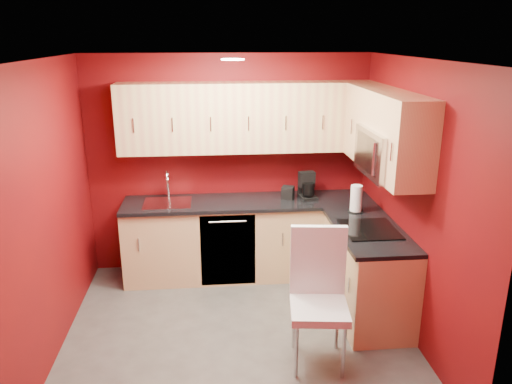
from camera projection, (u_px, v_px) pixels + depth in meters
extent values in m
plane|color=#53514E|center=(238.00, 332.00, 4.72)|extent=(3.20, 3.20, 0.00)
plane|color=white|center=(235.00, 59.00, 3.97)|extent=(3.20, 3.20, 0.00)
plane|color=#630909|center=(229.00, 165.00, 5.77)|extent=(3.20, 0.00, 3.20)
plane|color=#630909|center=(251.00, 292.00, 2.92)|extent=(3.20, 0.00, 3.20)
plane|color=#630909|center=(47.00, 213.00, 4.20)|extent=(0.00, 3.00, 3.00)
plane|color=#630909|center=(414.00, 202.00, 4.49)|extent=(0.00, 3.00, 3.00)
cube|color=tan|center=(249.00, 239.00, 5.75)|extent=(2.80, 0.60, 0.87)
cube|color=tan|center=(367.00, 272.00, 4.94)|extent=(0.60, 1.30, 0.87)
cube|color=black|center=(249.00, 202.00, 5.60)|extent=(2.80, 0.63, 0.04)
cube|color=black|center=(369.00, 230.00, 4.79)|extent=(0.63, 1.27, 0.04)
cube|color=#DABD7B|center=(247.00, 117.00, 5.45)|extent=(2.80, 0.35, 0.75)
cube|color=#DABD7B|center=(369.00, 122.00, 5.12)|extent=(0.35, 0.57, 0.75)
cube|color=#DABD7B|center=(414.00, 147.00, 4.02)|extent=(0.35, 0.22, 0.75)
cube|color=#DABD7B|center=(394.00, 112.00, 4.43)|extent=(0.35, 0.76, 0.33)
cube|color=silver|center=(388.00, 153.00, 4.54)|extent=(0.40, 0.76, 0.42)
cube|color=black|center=(368.00, 153.00, 4.52)|extent=(0.02, 0.62, 0.33)
cylinder|color=silver|center=(374.00, 159.00, 4.30)|extent=(0.02, 0.02, 0.29)
cube|color=black|center=(370.00, 229.00, 4.75)|extent=(0.50, 0.55, 0.01)
cube|color=silver|center=(168.00, 204.00, 5.51)|extent=(0.52, 0.42, 0.02)
cylinder|color=silver|center=(168.00, 187.00, 5.66)|extent=(0.02, 0.02, 0.26)
torus|color=silver|center=(167.00, 177.00, 5.55)|extent=(0.02, 0.16, 0.16)
cylinder|color=silver|center=(167.00, 184.00, 5.50)|extent=(0.02, 0.02, 0.12)
cube|color=black|center=(228.00, 250.00, 5.45)|extent=(0.60, 0.02, 0.82)
cylinder|color=white|center=(233.00, 59.00, 4.26)|extent=(0.20, 0.20, 0.01)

